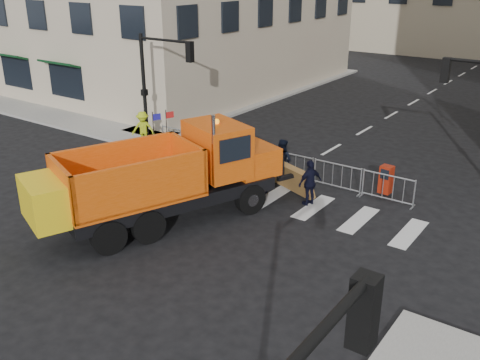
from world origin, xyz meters
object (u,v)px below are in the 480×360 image
Objects in this scene: cop_a at (263,171)px; cop_c at (310,183)px; worker at (143,129)px; cop_b at (282,161)px; plow_truck at (163,176)px; newspaper_box at (386,179)px.

cop_a is 1.00× the size of cop_c.
cop_b is at bearing -32.65° from worker.
newspaper_box is at bearing -18.33° from plow_truck.
cop_b is 1.05× the size of cop_c.
cop_a is at bearing -67.66° from cop_c.
newspaper_box is (4.12, 2.37, -0.17)m from cop_a.
cop_c reaches higher than newspaper_box.
cop_a is at bearing -144.38° from newspaper_box.
worker is at bearing -22.41° from cop_a.
worker reaches higher than cop_a.
newspaper_box is (5.43, 6.58, -1.02)m from plow_truck.
cop_b reaches higher than newspaper_box.
plow_truck is 5.88× the size of cop_a.
cop_c is (2.10, -0.00, 0.00)m from cop_a.
newspaper_box is at bearing -164.00° from cop_b.
cop_a is at bearing 3.98° from plow_truck.
plow_truck is at bearing 58.91° from cop_a.
cop_b is at bearing -101.07° from cop_c.
plow_truck is 5.48m from cop_c.
worker is 1.55× the size of newspaper_box.
plow_truck is 5.56× the size of cop_b.
plow_truck reaches higher than worker.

